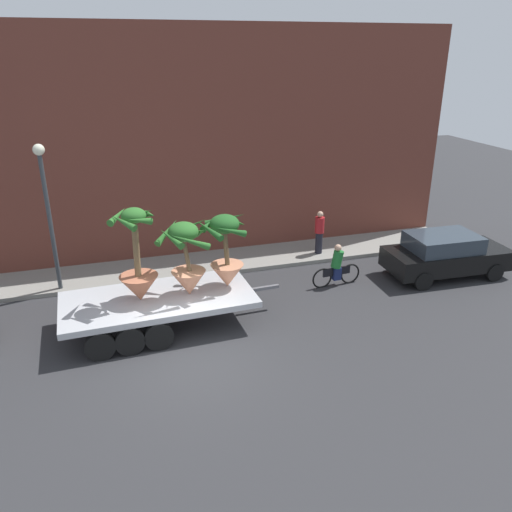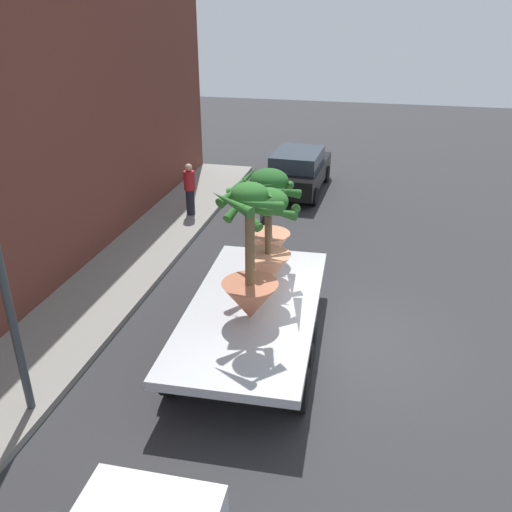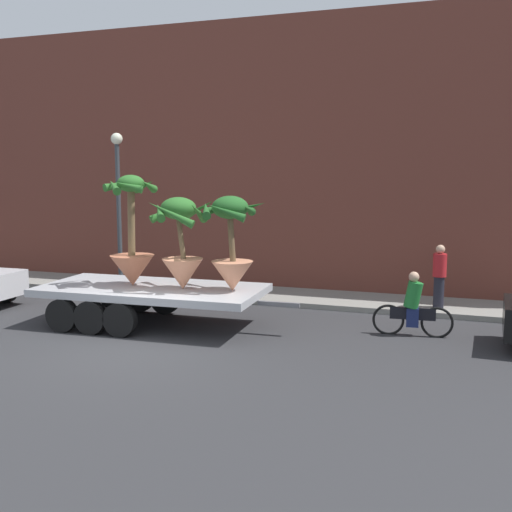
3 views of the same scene
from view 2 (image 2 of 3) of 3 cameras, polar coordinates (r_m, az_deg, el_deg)
The scene contains 9 objects.
ground_plane at distance 11.94m, azimuth 9.85°, elevation -8.75°, with size 60.00×60.00×0.00m, color #2D2D30.
sidewalk at distance 13.47m, azimuth -17.01°, elevation -4.95°, with size 24.00×2.20×0.15m, color gray.
flatbed_trailer at distance 11.03m, azimuth -0.52°, elevation -6.70°, with size 6.55×2.78×0.98m.
potted_palm_rear at distance 11.36m, azimuth 1.18°, elevation 1.66°, with size 1.64×1.63×2.22m.
potted_palm_middle at distance 12.48m, azimuth 1.31°, elevation 4.05°, with size 1.61×1.64×2.26m.
potted_palm_front at distance 10.20m, azimuth -0.65°, elevation -1.69°, with size 1.34×1.35×2.74m.
cyclist at distance 16.95m, azimuth 0.94°, elevation 4.79°, with size 1.84×0.37×1.54m.
parked_car at distance 20.62m, azimuth 4.42°, elevation 8.96°, with size 4.43×2.08×1.58m.
pedestrian_near_gate at distance 17.94m, azimuth -6.97°, elevation 7.05°, with size 0.36×0.36×1.71m.
Camera 2 is at (-9.94, -0.21, 6.62)m, focal length 38.17 mm.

